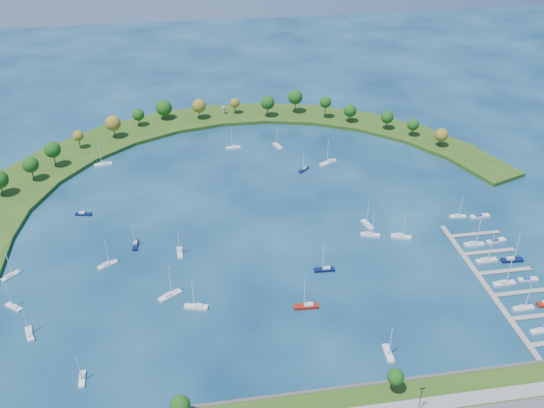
{
  "coord_description": "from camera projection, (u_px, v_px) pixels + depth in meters",
  "views": [
    {
      "loc": [
        -32.19,
        -225.3,
        148.15
      ],
      "look_at": [
        5.0,
        5.0,
        4.0
      ],
      "focal_mm": 39.3,
      "sensor_mm": 36.0,
      "label": 1
    }
  ],
  "objects": [
    {
      "name": "docked_boat_4",
      "position": [
        504.0,
        283.0,
        230.54
      ],
      "size": [
        8.89,
        2.72,
        12.97
      ],
      "rotation": [
        0.0,
        0.0,
        0.03
      ],
      "color": "white",
      "rests_on": "ground"
    },
    {
      "name": "moored_boat_13",
      "position": [
        306.0,
        306.0,
        219.31
      ],
      "size": [
        9.3,
        3.12,
        13.47
      ],
      "rotation": [
        0.0,
        0.0,
        3.08
      ],
      "color": "maroon",
      "rests_on": "ground"
    },
    {
      "name": "moored_boat_20",
      "position": [
        401.0,
        236.0,
        257.67
      ],
      "size": [
        9.07,
        5.21,
        12.86
      ],
      "rotation": [
        0.0,
        0.0,
        5.95
      ],
      "color": "white",
      "rests_on": "ground"
    },
    {
      "name": "docked_boat_9",
      "position": [
        496.0,
        241.0,
        254.99
      ],
      "size": [
        9.08,
        3.83,
        1.79
      ],
      "rotation": [
        0.0,
        0.0,
        0.16
      ],
      "color": "white",
      "rests_on": "ground"
    },
    {
      "name": "moored_boat_14",
      "position": [
        388.0,
        352.0,
        199.42
      ],
      "size": [
        2.74,
        8.28,
        12.01
      ],
      "rotation": [
        0.0,
        0.0,
        4.66
      ],
      "color": "white",
      "rests_on": "ground"
    },
    {
      "name": "moored_boat_16",
      "position": [
        83.0,
        213.0,
        273.26
      ],
      "size": [
        7.68,
        3.65,
        10.88
      ],
      "rotation": [
        0.0,
        0.0,
        6.06
      ],
      "color": "#09123B",
      "rests_on": "ground"
    },
    {
      "name": "moored_boat_12",
      "position": [
        233.0,
        147.0,
        331.47
      ],
      "size": [
        8.31,
        2.88,
        12.0
      ],
      "rotation": [
        0.0,
        0.0,
        3.21
      ],
      "color": "white",
      "rests_on": "ground"
    },
    {
      "name": "moored_boat_9",
      "position": [
        196.0,
        306.0,
        219.02
      ],
      "size": [
        9.05,
        4.6,
        12.81
      ],
      "rotation": [
        0.0,
        0.0,
        2.88
      ],
      "color": "white",
      "rests_on": "ground"
    },
    {
      "name": "moored_boat_0",
      "position": [
        278.0,
        146.0,
        333.22
      ],
      "size": [
        4.91,
        8.51,
        12.07
      ],
      "rotation": [
        0.0,
        0.0,
        1.91
      ],
      "color": "white",
      "rests_on": "ground"
    },
    {
      "name": "moored_boat_6",
      "position": [
        135.0,
        244.0,
        252.49
      ],
      "size": [
        2.41,
        7.49,
        10.89
      ],
      "rotation": [
        0.0,
        0.0,
        4.67
      ],
      "color": "#09123B",
      "rests_on": "ground"
    },
    {
      "name": "dock_system",
      "position": [
        502.0,
        283.0,
        231.61
      ],
      "size": [
        24.28,
        82.0,
        1.6
      ],
      "color": "gray",
      "rests_on": "ground"
    },
    {
      "name": "moored_boat_3",
      "position": [
        14.0,
        306.0,
        219.04
      ],
      "size": [
        7.1,
        6.12,
        10.83
      ],
      "rotation": [
        0.0,
        0.0,
        2.49
      ],
      "color": "white",
      "rests_on": "ground"
    },
    {
      "name": "moored_boat_15",
      "position": [
        304.0,
        169.0,
        309.82
      ],
      "size": [
        6.59,
        6.49,
        10.63
      ],
      "rotation": [
        0.0,
        0.0,
        3.91
      ],
      "color": "#09123B",
      "rests_on": "ground"
    },
    {
      "name": "docked_boat_5",
      "position": [
        528.0,
        279.0,
        232.96
      ],
      "size": [
        7.8,
        2.61,
        1.57
      ],
      "rotation": [
        0.0,
        0.0,
        -0.06
      ],
      "color": "white",
      "rests_on": "ground"
    },
    {
      "name": "moored_boat_5",
      "position": [
        82.0,
        378.0,
        190.02
      ],
      "size": [
        2.2,
        7.04,
        10.26
      ],
      "rotation": [
        0.0,
        0.0,
        4.75
      ],
      "color": "white",
      "rests_on": "ground"
    },
    {
      "name": "docked_boat_7",
      "position": [
        512.0,
        259.0,
        243.38
      ],
      "size": [
        9.03,
        2.97,
        13.09
      ],
      "rotation": [
        0.0,
        0.0,
        -0.05
      ],
      "color": "#09123B",
      "rests_on": "ground"
    },
    {
      "name": "moored_boat_1",
      "position": [
        170.0,
        295.0,
        224.33
      ],
      "size": [
        9.27,
        7.05,
        13.64
      ],
      "rotation": [
        0.0,
        0.0,
        0.55
      ],
      "color": "white",
      "rests_on": "ground"
    },
    {
      "name": "docked_boat_8",
      "position": [
        474.0,
        244.0,
        252.65
      ],
      "size": [
        8.68,
        2.64,
        12.67
      ],
      "rotation": [
        0.0,
        0.0,
        -0.03
      ],
      "color": "white",
      "rests_on": "ground"
    },
    {
      "name": "breakwater_trees",
      "position": [
        208.0,
        122.0,
        337.23
      ],
      "size": [
        235.79,
        88.5,
        14.78
      ],
      "color": "#382314",
      "rests_on": "breakwater"
    },
    {
      "name": "docked_boat_2",
      "position": [
        523.0,
        308.0,
        218.48
      ],
      "size": [
        8.02,
        2.41,
        11.71
      ],
      "rotation": [
        0.0,
        0.0,
        0.02
      ],
      "color": "white",
      "rests_on": "ground"
    },
    {
      "name": "moored_boat_19",
      "position": [
        108.0,
        264.0,
        240.63
      ],
      "size": [
        8.23,
        6.34,
        12.15
      ],
      "rotation": [
        0.0,
        0.0,
        0.56
      ],
      "color": "white",
      "rests_on": "ground"
    },
    {
      "name": "harbor_tower",
      "position": [
        224.0,
        110.0,
        367.06
      ],
      "size": [
        2.6,
        2.6,
        4.73
      ],
      "color": "gray",
      "rests_on": "breakwater"
    },
    {
      "name": "moored_boat_10",
      "position": [
        103.0,
        164.0,
        314.35
      ],
      "size": [
        9.35,
        3.71,
        13.37
      ],
      "rotation": [
        0.0,
        0.0,
        3.27
      ],
      "color": "white",
      "rests_on": "ground"
    },
    {
      "name": "moored_boat_11",
      "position": [
        180.0,
        252.0,
        247.75
      ],
      "size": [
        2.4,
        7.89,
        11.51
      ],
      "rotation": [
        0.0,
        0.0,
        4.74
      ],
      "color": "white",
      "rests_on": "ground"
    },
    {
      "name": "moored_boat_18",
      "position": [
        370.0,
        234.0,
        258.82
      ],
      "size": [
        8.66,
        4.68,
        12.26
      ],
      "rotation": [
        0.0,
        0.0,
        -0.3
      ],
      "color": "white",
      "rests_on": "ground"
    },
    {
      "name": "breakwater",
      "position": [
        160.0,
        173.0,
        305.57
      ],
      "size": [
        286.74,
        247.64,
        2.0
      ],
      "color": "#2B4D14",
      "rests_on": "ground"
    },
    {
      "name": "moored_boat_4",
      "position": [
        328.0,
        162.0,
        315.95
      ],
      "size": [
        10.29,
        7.19,
        14.88
      ],
      "rotation": [
        0.0,
        0.0,
        3.62
      ],
      "color": "white",
      "rests_on": "ground"
    },
    {
      "name": "moored_boat_2",
      "position": [
        324.0,
        269.0,
        238.04
      ],
      "size": [
        8.38,
        2.7,
        12.18
      ],
      "rotation": [
        0.0,
        0.0,
        3.1
      ],
      "color": "#09123B",
      "rests_on": "ground"
    },
    {
      "name": "docked_boat_0",
      "position": [
        541.0,
        330.0,
        208.49
      ],
      "size": [
        7.64,
        2.61,
        11.05
      ],
      "rotation": [
        0.0,
        0.0,
        0.07
      ],
      "color": "white",
      "rests_on": "ground"
    },
    {
      "name": "moored_boat_8",
      "position": [
        10.0,
        275.0,
        234.49
      ],
      "size": [
        7.08,
        6.93,
        11.37
      ],
      "rotation": [
        0.0,
        0.0,
        0.77
      ],
      "color": "white",
      "rests_on": "ground"
    },
    {
      "name": "docked_boat_10",
      "position": [
        458.0,
        216.0,
        271.43
      ],
      "size": [
        7.63,
        2.59,
        11.04
      ],
      "rotation": [
        0.0,
        0.0,
        -0.07
      ],
      "color": "white",
      "rests_on": "ground"
    },
    {
      "name": "moored_boat_17",
      "position": [
        29.0,
        333.0,
        207.12
      ],
      "size": [
        4.56,
        8.13,
        11.52
      ],
      "rotation": [
        0.0,
        0.0,
        1.89
      ],
      "color": "white",
      "rests_on": "ground"
    },
    {
      "name": "docked_boat_6",
      "position": [
        486.0,
        260.0,
        243.03
      ],
      "size": [
        8.94,
        2.9,
        12.97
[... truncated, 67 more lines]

